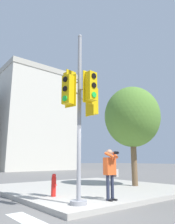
{
  "coord_description": "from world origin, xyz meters",
  "views": [
    {
      "loc": [
        -3.69,
        -5.21,
        1.43
      ],
      "look_at": [
        0.83,
        0.37,
        3.02
      ],
      "focal_mm": 35.0,
      "sensor_mm": 36.0,
      "label": 1
    }
  ],
  "objects_px": {
    "person_photographer": "(110,169)",
    "street_tree": "(132,117)",
    "traffic_signal_pole": "(80,102)",
    "fire_hydrant": "(54,185)"
  },
  "relations": [
    {
      "from": "traffic_signal_pole",
      "to": "street_tree",
      "type": "bearing_deg",
      "value": 22.14
    },
    {
      "from": "street_tree",
      "to": "fire_hydrant",
      "type": "distance_m",
      "value": 5.87
    },
    {
      "from": "person_photographer",
      "to": "fire_hydrant",
      "type": "height_order",
      "value": "person_photographer"
    },
    {
      "from": "fire_hydrant",
      "to": "traffic_signal_pole",
      "type": "bearing_deg",
      "value": -95.82
    },
    {
      "from": "street_tree",
      "to": "traffic_signal_pole",
      "type": "bearing_deg",
      "value": -157.86
    },
    {
      "from": "traffic_signal_pole",
      "to": "person_photographer",
      "type": "height_order",
      "value": "traffic_signal_pole"
    },
    {
      "from": "person_photographer",
      "to": "fire_hydrant",
      "type": "bearing_deg",
      "value": 120.06
    },
    {
      "from": "street_tree",
      "to": "person_photographer",
      "type": "bearing_deg",
      "value": -150.96
    },
    {
      "from": "person_photographer",
      "to": "street_tree",
      "type": "relative_size",
      "value": 0.31
    },
    {
      "from": "traffic_signal_pole",
      "to": "person_photographer",
      "type": "distance_m",
      "value": 2.47
    }
  ]
}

